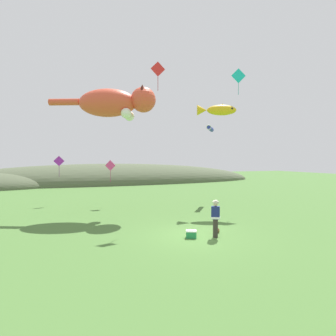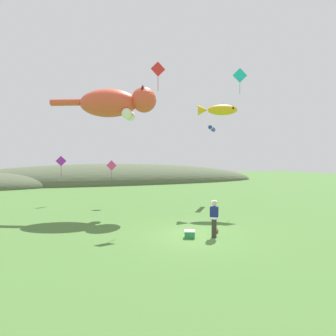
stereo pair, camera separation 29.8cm
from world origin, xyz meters
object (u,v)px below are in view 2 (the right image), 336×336
at_px(kite_diamond_pink, 112,166).
at_px(kite_diamond_red, 158,69).
at_px(picnic_cooler, 190,234).
at_px(festival_attendant, 214,218).
at_px(kite_spool, 216,231).
at_px(kite_giant_cat, 116,103).
at_px(kite_diamond_teal, 240,76).
at_px(kite_tube_streamer, 212,128).
at_px(kite_fish_windsock, 218,110).
at_px(kite_diamond_violet, 61,161).

height_order(kite_diamond_pink, kite_diamond_red, kite_diamond_red).
relative_size(picnic_cooler, kite_diamond_pink, 0.33).
distance_m(festival_attendant, kite_diamond_red, 9.96).
height_order(festival_attendant, kite_spool, festival_attendant).
relative_size(festival_attendant, kite_diamond_red, 0.96).
xyz_separation_m(kite_giant_cat, kite_diamond_teal, (9.61, -0.86, 2.66)).
height_order(kite_spool, kite_tube_streamer, kite_tube_streamer).
distance_m(picnic_cooler, kite_tube_streamer, 12.85).
relative_size(kite_spool, picnic_cooler, 0.42).
height_order(kite_giant_cat, kite_fish_windsock, kite_giant_cat).
height_order(kite_fish_windsock, kite_diamond_teal, kite_diamond_teal).
height_order(festival_attendant, kite_diamond_pink, kite_diamond_pink).
relative_size(festival_attendant, kite_spool, 7.40).
bearing_deg(kite_diamond_violet, kite_diamond_pink, -33.43).
bearing_deg(picnic_cooler, kite_diamond_teal, 43.00).
bearing_deg(kite_diamond_teal, kite_spool, -131.34).
xyz_separation_m(kite_spool, kite_diamond_violet, (-7.98, 12.23, 3.45)).
xyz_separation_m(festival_attendant, kite_diamond_teal, (6.06, 7.00, 9.41)).
bearing_deg(kite_tube_streamer, picnic_cooler, -123.30).
distance_m(kite_diamond_pink, kite_diamond_violet, 4.70).
relative_size(kite_diamond_pink, kite_diamond_red, 0.96).
distance_m(festival_attendant, kite_fish_windsock, 9.66).
height_order(kite_giant_cat, kite_tube_streamer, kite_giant_cat).
xyz_separation_m(kite_giant_cat, kite_tube_streamer, (8.57, 1.80, -1.25)).
bearing_deg(kite_spool, kite_giant_cat, 118.90).
distance_m(kite_fish_windsock, kite_diamond_teal, 3.90).
xyz_separation_m(kite_diamond_red, kite_diamond_teal, (7.33, 1.92, 0.94)).
bearing_deg(kite_diamond_pink, kite_diamond_red, -65.65).
distance_m(festival_attendant, kite_tube_streamer, 12.20).
bearing_deg(kite_fish_windsock, kite_giant_cat, 167.04).
distance_m(kite_spool, picnic_cooler, 1.61).
xyz_separation_m(festival_attendant, kite_tube_streamer, (5.02, 9.66, 5.51)).
height_order(kite_spool, kite_diamond_pink, kite_diamond_pink).
distance_m(kite_spool, kite_diamond_red, 10.46).
bearing_deg(kite_spool, kite_diamond_pink, 112.85).
xyz_separation_m(festival_attendant, kite_fish_windsock, (3.68, 6.20, 6.43)).
bearing_deg(kite_spool, kite_tube_streamer, 63.17).
xyz_separation_m(kite_diamond_violet, kite_diamond_teal, (13.59, -5.85, 6.80)).
height_order(kite_fish_windsock, kite_diamond_violet, kite_fish_windsock).
relative_size(kite_diamond_pink, kite_diamond_teal, 0.85).
relative_size(festival_attendant, kite_diamond_teal, 0.86).
xyz_separation_m(kite_diamond_pink, kite_diamond_red, (2.35, -5.19, 6.20)).
distance_m(kite_tube_streamer, kite_diamond_violet, 13.27).
distance_m(kite_tube_streamer, kite_diamond_pink, 9.25).
xyz_separation_m(kite_diamond_pink, kite_diamond_teal, (9.68, -3.27, 7.15)).
relative_size(kite_fish_windsock, kite_diamond_pink, 1.69).
xyz_separation_m(kite_fish_windsock, kite_tube_streamer, (1.34, 3.46, -0.92)).
bearing_deg(festival_attendant, kite_diamond_red, 104.03).
bearing_deg(kite_spool, picnic_cooler, -168.35).
distance_m(festival_attendant, kite_diamond_violet, 15.12).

